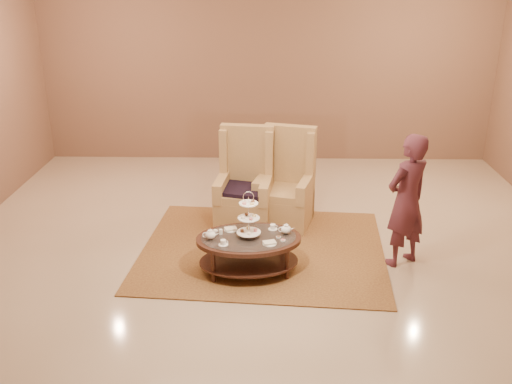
{
  "coord_description": "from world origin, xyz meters",
  "views": [
    {
      "loc": [
        0.02,
        -6.13,
        3.33
      ],
      "look_at": [
        -0.12,
        0.2,
        0.82
      ],
      "focal_mm": 40.0,
      "sensor_mm": 36.0,
      "label": 1
    }
  ],
  "objects_px": {
    "tea_table": "(249,243)",
    "person": "(407,201)",
    "armchair_right": "(286,191)",
    "armchair_left": "(245,193)"
  },
  "relations": [
    {
      "from": "armchair_right",
      "to": "tea_table",
      "type": "bearing_deg",
      "value": -92.81
    },
    {
      "from": "armchair_right",
      "to": "person",
      "type": "relative_size",
      "value": 0.82
    },
    {
      "from": "armchair_right",
      "to": "person",
      "type": "distance_m",
      "value": 1.84
    },
    {
      "from": "armchair_right",
      "to": "person",
      "type": "height_order",
      "value": "person"
    },
    {
      "from": "person",
      "to": "tea_table",
      "type": "bearing_deg",
      "value": -25.53
    },
    {
      "from": "tea_table",
      "to": "person",
      "type": "bearing_deg",
      "value": 2.15
    },
    {
      "from": "tea_table",
      "to": "person",
      "type": "relative_size",
      "value": 0.8
    },
    {
      "from": "armchair_left",
      "to": "armchair_right",
      "type": "distance_m",
      "value": 0.56
    },
    {
      "from": "armchair_left",
      "to": "armchair_right",
      "type": "relative_size",
      "value": 1.02
    },
    {
      "from": "tea_table",
      "to": "armchair_left",
      "type": "bearing_deg",
      "value": 87.8
    }
  ]
}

